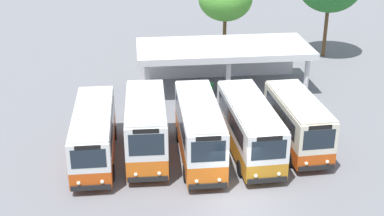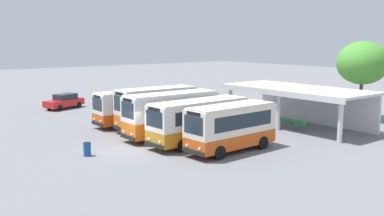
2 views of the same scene
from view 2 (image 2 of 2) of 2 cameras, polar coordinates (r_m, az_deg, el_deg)
The scene contains 15 objects.
ground_plane at distance 30.03m, azimuth -8.31°, elevation -5.48°, with size 180.00×180.00×0.00m, color slate.
city_bus_nearest_orange at distance 38.48m, azimuth -7.14°, elevation 0.31°, with size 2.29×7.95×3.05m.
city_bus_second_in_row at distance 35.95m, azimuth -4.71°, elevation 0.12°, with size 2.47×6.97×3.53m.
city_bus_middle_cream at distance 33.20m, azimuth -2.73°, elevation -0.66°, with size 2.27×7.79×3.46m.
city_bus_fourth_amber at distance 31.08m, azimuth 0.96°, elevation -1.56°, with size 2.60×8.12×3.19m.
city_bus_fifth_blue at distance 29.09m, azimuth 5.17°, elevation -2.35°, with size 2.51×6.88×3.17m.
parked_car_flank at distance 49.28m, azimuth -16.47°, elevation 0.88°, with size 3.23×4.75×1.62m.
terminal_canopy at distance 38.78m, azimuth 14.24°, elevation 1.59°, with size 13.00×5.71×3.40m.
waiting_chair_end_by_column at distance 38.47m, azimuth 11.32°, elevation -1.57°, with size 0.45×0.45×0.86m.
waiting_chair_second_from_end at distance 38.02m, azimuth 12.05°, elevation -1.72°, with size 0.45×0.45×0.86m.
waiting_chair_middle_seat at distance 37.62m, azimuth 12.86°, elevation -1.86°, with size 0.45×0.45×0.86m.
waiting_chair_fourth_seat at distance 37.20m, azimuth 13.66°, elevation -2.01°, with size 0.45×0.45×0.86m.
waiting_chair_fifth_seat at distance 36.76m, azimuth 14.43°, elevation -2.17°, with size 0.45×0.45×0.86m.
roadside_tree_behind_canopy at distance 43.58m, azimuth 21.58°, elevation 5.53°, with size 4.75×4.75×7.34m.
litter_bin_apron at distance 28.88m, azimuth -13.66°, elevation -5.29°, with size 0.49×0.49×0.90m.
Camera 2 is at (25.35, -14.27, 7.44)m, focal length 40.46 mm.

